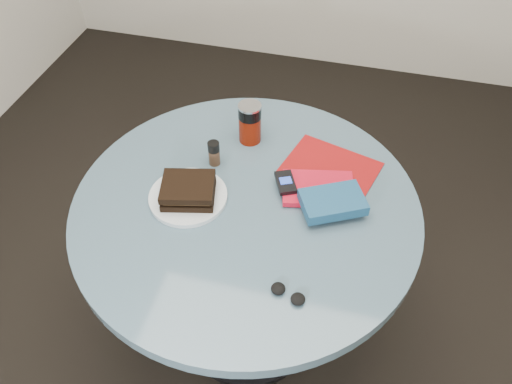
% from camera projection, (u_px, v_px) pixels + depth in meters
% --- Properties ---
extents(ground, '(4.00, 4.00, 0.00)m').
position_uv_depth(ground, '(249.00, 329.00, 1.98)').
color(ground, black).
rests_on(ground, ground).
extents(table, '(1.00, 1.00, 0.75)m').
position_uv_depth(table, '(247.00, 237.00, 1.55)').
color(table, black).
rests_on(table, ground).
extents(plate, '(0.28, 0.28, 0.01)m').
position_uv_depth(plate, '(188.00, 197.00, 1.43)').
color(plate, silver).
rests_on(plate, table).
extents(sandwich, '(0.17, 0.16, 0.05)m').
position_uv_depth(sandwich, '(188.00, 190.00, 1.41)').
color(sandwich, black).
rests_on(sandwich, plate).
extents(soda_can, '(0.08, 0.08, 0.14)m').
position_uv_depth(soda_can, '(250.00, 123.00, 1.57)').
color(soda_can, '#6E1505').
rests_on(soda_can, table).
extents(pepper_grinder, '(0.04, 0.04, 0.08)m').
position_uv_depth(pepper_grinder, '(214.00, 153.00, 1.51)').
color(pepper_grinder, '#452D1D').
rests_on(pepper_grinder, table).
extents(magazine, '(0.32, 0.27, 0.00)m').
position_uv_depth(magazine, '(330.00, 168.00, 1.52)').
color(magazine, maroon).
rests_on(magazine, table).
extents(red_book, '(0.23, 0.18, 0.02)m').
position_uv_depth(red_book, '(318.00, 189.00, 1.45)').
color(red_book, '#AD0D22').
rests_on(red_book, magazine).
extents(novel, '(0.20, 0.18, 0.03)m').
position_uv_depth(novel, '(333.00, 202.00, 1.38)').
color(novel, navy).
rests_on(novel, red_book).
extents(mp3_player, '(0.08, 0.10, 0.02)m').
position_uv_depth(mp3_player, '(286.00, 182.00, 1.44)').
color(mp3_player, black).
rests_on(mp3_player, red_book).
extents(headphones, '(0.10, 0.06, 0.02)m').
position_uv_depth(headphones, '(288.00, 294.00, 1.21)').
color(headphones, black).
rests_on(headphones, table).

